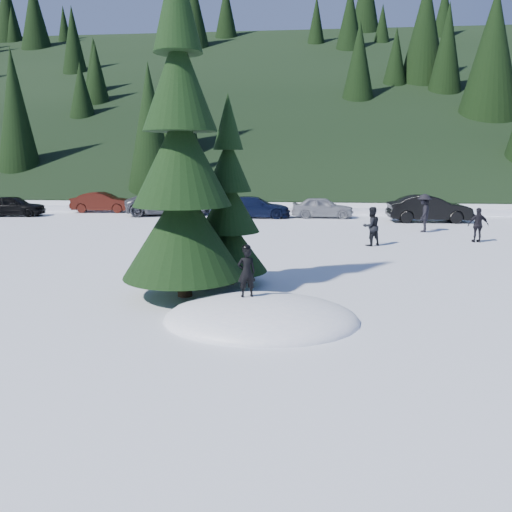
# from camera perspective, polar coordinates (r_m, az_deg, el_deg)

# --- Properties ---
(ground) EXTENTS (200.00, 200.00, 0.00)m
(ground) POSITION_cam_1_polar(r_m,az_deg,el_deg) (11.46, 0.59, -7.30)
(ground) COLOR white
(ground) RESTS_ON ground
(snow_mound) EXTENTS (4.48, 3.52, 0.96)m
(snow_mound) POSITION_cam_1_polar(r_m,az_deg,el_deg) (11.46, 0.59, -7.30)
(snow_mound) COLOR white
(snow_mound) RESTS_ON ground
(forest_hillside) EXTENTS (200.00, 60.00, 25.00)m
(forest_hillside) POSITION_cam_1_polar(r_m,az_deg,el_deg) (65.44, 4.89, 18.87)
(forest_hillside) COLOR black
(forest_hillside) RESTS_ON ground
(spruce_tall) EXTENTS (3.20, 3.20, 8.60)m
(spruce_tall) POSITION_cam_1_polar(r_m,az_deg,el_deg) (13.02, -8.52, 9.67)
(spruce_tall) COLOR #322110
(spruce_tall) RESTS_ON ground
(spruce_short) EXTENTS (2.20, 2.20, 5.37)m
(spruce_short) POSITION_cam_1_polar(r_m,az_deg,el_deg) (14.27, -3.11, 5.00)
(spruce_short) COLOR #322110
(spruce_short) RESTS_ON ground
(child_skier) EXTENTS (0.49, 0.40, 1.15)m
(child_skier) POSITION_cam_1_polar(r_m,az_deg,el_deg) (11.43, -1.09, -1.86)
(child_skier) COLOR black
(child_skier) RESTS_ON snow_mound
(adult_0) EXTENTS (1.00, 0.93, 1.64)m
(adult_0) POSITION_cam_1_polar(r_m,az_deg,el_deg) (21.42, 13.03, 3.31)
(adult_0) COLOR black
(adult_0) RESTS_ON ground
(adult_1) EXTENTS (0.91, 0.43, 1.52)m
(adult_1) POSITION_cam_1_polar(r_m,az_deg,el_deg) (23.82, 24.05, 3.25)
(adult_1) COLOR black
(adult_1) RESTS_ON ground
(adult_2) EXTENTS (1.05, 1.38, 1.89)m
(adult_2) POSITION_cam_1_polar(r_m,az_deg,el_deg) (26.22, 18.63, 4.68)
(adult_2) COLOR black
(adult_2) RESTS_ON ground
(car_0) EXTENTS (4.03, 2.01, 1.32)m
(car_0) POSITION_cam_1_polar(r_m,az_deg,el_deg) (35.33, -26.05, 5.18)
(car_0) COLOR black
(car_0) RESTS_ON ground
(car_1) EXTENTS (4.20, 1.74, 1.35)m
(car_1) POSITION_cam_1_polar(r_m,az_deg,el_deg) (35.72, -17.12, 5.90)
(car_1) COLOR #3A110A
(car_1) RESTS_ON ground
(car_2) EXTENTS (5.89, 3.70, 1.52)m
(car_2) POSITION_cam_1_polar(r_m,az_deg,el_deg) (32.92, -9.96, 5.96)
(car_2) COLOR #4D4E55
(car_2) RESTS_ON ground
(car_3) EXTENTS (4.49, 1.89, 1.30)m
(car_3) POSITION_cam_1_polar(r_m,az_deg,el_deg) (31.02, -0.17, 5.61)
(car_3) COLOR black
(car_3) RESTS_ON ground
(car_4) EXTENTS (3.83, 1.65, 1.29)m
(car_4) POSITION_cam_1_polar(r_m,az_deg,el_deg) (31.21, 7.61, 5.54)
(car_4) COLOR gray
(car_4) RESTS_ON ground
(car_5) EXTENTS (4.72, 1.79, 1.54)m
(car_5) POSITION_cam_1_polar(r_m,az_deg,el_deg) (30.48, 19.17, 5.13)
(car_5) COLOR black
(car_5) RESTS_ON ground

